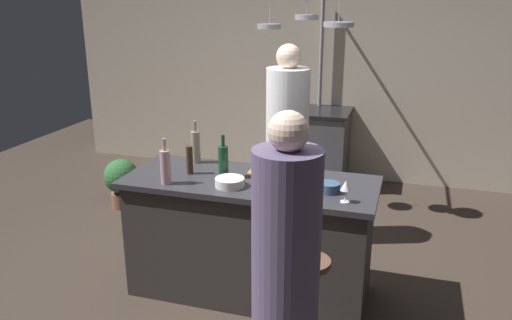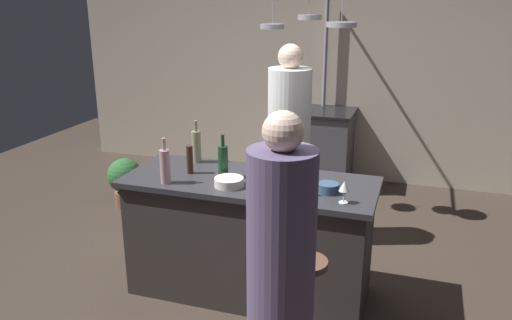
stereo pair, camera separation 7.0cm
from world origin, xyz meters
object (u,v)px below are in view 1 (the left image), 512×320
Objects in this scene: potted_plant at (122,180)px; wine_bottle_amber at (274,173)px; guest_right at (285,280)px; wine_glass_near_right_guest at (346,187)px; bar_stool_right at (307,305)px; wine_bottle_white at (196,146)px; mixing_bowl_blue at (329,187)px; wine_bottle_green at (223,161)px; chef at (287,153)px; cutting_board at (271,173)px; wine_glass_by_chef at (261,170)px; pepper_mill at (190,160)px; stove_range at (314,147)px; wine_bottle_dark at (287,180)px; mixing_bowl_ceramic at (230,182)px; wine_bottle_rose at (165,166)px.

potted_plant is 2.49m from wine_bottle_amber.
guest_right reaches higher than wine_glass_near_right_guest.
bar_stool_right is at bearing -109.65° from wine_glass_near_right_guest.
wine_bottle_amber is at bearing -27.79° from wine_bottle_white.
mixing_bowl_blue is (2.36, -1.23, 0.63)m from potted_plant.
wine_glass_near_right_guest is at bearing -12.84° from wine_bottle_green.
chef is 1.90m from potted_plant.
wine_glass_near_right_guest is (0.59, -0.37, 0.10)m from cutting_board.
chef is 1.05m from wine_glass_by_chef.
wine_bottle_amber is at bearing -30.76° from wine_glass_by_chef.
potted_plant is at bearing 144.37° from wine_bottle_white.
potted_plant is 1.62× the size of cutting_board.
guest_right reaches higher than potted_plant.
pepper_mill reaches higher than bar_stool_right.
stove_range is at bearing 76.65° from wine_bottle_white.
cutting_board is 0.24m from wine_glass_by_chef.
wine_bottle_green is at bearing -150.77° from cutting_board.
wine_glass_near_right_guest is at bearing -75.25° from stove_range.
stove_range is 6.10× the size of wine_glass_by_chef.
guest_right is 5.60× the size of wine_bottle_dark.
mixing_bowl_ceramic is at bearing 176.26° from wine_glass_near_right_guest.
wine_bottle_dark is at bearing 103.36° from guest_right.
potted_plant is 1.77× the size of wine_bottle_dark.
potted_plant is 2.02m from wine_bottle_rose.
wine_bottle_rose is at bearing -145.53° from wine_bottle_green.
wine_bottle_white is (-0.06, 0.26, 0.03)m from pepper_mill.
wine_bottle_green is at bearing 158.29° from wine_bottle_dark.
wine_bottle_green is at bearing 123.89° from mixing_bowl_ceramic.
wine_bottle_rose is (-0.75, -0.11, 0.01)m from wine_bottle_amber.
pepper_mill is at bearing 164.73° from wine_bottle_dark.
wine_bottle_dark reaches higher than stove_range.
chef is 5.44× the size of wine_bottle_rose.
pepper_mill reaches higher than mixing_bowl_blue.
wine_bottle_amber is at bearing -85.24° from stove_range.
wine_glass_near_right_guest is (0.19, 0.79, 0.24)m from guest_right.
wine_glass_by_chef is at bearing 129.76° from bar_stool_right.
wine_bottle_green is 1.58× the size of mixing_bowl_ceramic.
wine_bottle_green reaches higher than wine_glass_near_right_guest.
wine_glass_by_chef reaches higher than bar_stool_right.
wine_bottle_rose is at bearing -169.74° from mixing_bowl_ceramic.
stove_range is 1.71× the size of potted_plant.
pepper_mill is 0.27m from wine_bottle_green.
mixing_bowl_blue is (0.77, -0.06, -0.09)m from wine_bottle_green.
cutting_board reaches higher than potted_plant.
bar_stool_right is at bearing -59.84° from wine_bottle_dark.
bar_stool_right is (0.56, -3.07, -0.07)m from stove_range.
chef reaches higher than wine_bottle_amber.
mixing_bowl_blue is at bearing -4.16° from wine_bottle_green.
wine_bottle_green is at bearing 163.31° from wine_bottle_amber.
guest_right is at bearing -103.26° from wine_glass_near_right_guest.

